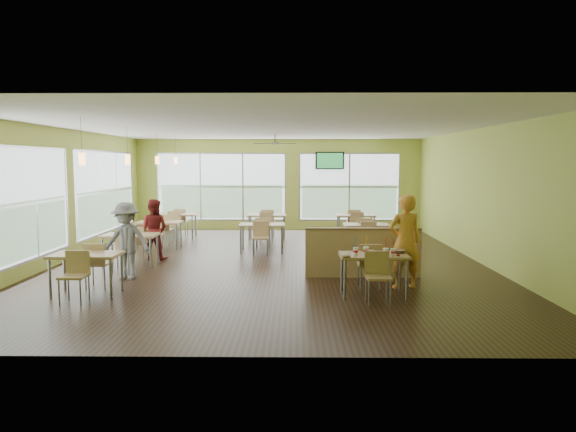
# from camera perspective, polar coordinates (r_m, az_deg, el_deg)

# --- Properties ---
(room) EXTENTS (12.00, 12.04, 3.20)m
(room) POSITION_cam_1_polar(r_m,az_deg,el_deg) (12.14, -1.98, 2.25)
(room) COLOR black
(room) RESTS_ON ground
(window_bays) EXTENTS (9.24, 10.24, 2.38)m
(window_bays) POSITION_cam_1_polar(r_m,az_deg,el_deg) (15.54, -11.24, 2.50)
(window_bays) COLOR white
(window_bays) RESTS_ON room
(main_table) EXTENTS (1.22, 1.52, 0.87)m
(main_table) POSITION_cam_1_polar(r_m,az_deg,el_deg) (9.38, 9.50, -4.92)
(main_table) COLOR tan
(main_table) RESTS_ON floor
(half_wall_divider) EXTENTS (2.40, 0.14, 1.04)m
(half_wall_divider) POSITION_cam_1_polar(r_m,az_deg,el_deg) (10.81, 8.32, -4.03)
(half_wall_divider) COLOR tan
(half_wall_divider) RESTS_ON floor
(dining_tables) EXTENTS (6.92, 8.72, 0.87)m
(dining_tables) POSITION_cam_1_polar(r_m,az_deg,el_deg) (14.02, -5.92, -1.26)
(dining_tables) COLOR tan
(dining_tables) RESTS_ON floor
(pendant_lights) EXTENTS (0.11, 7.31, 0.86)m
(pendant_lights) POSITION_cam_1_polar(r_m,az_deg,el_deg) (13.32, -15.81, 6.03)
(pendant_lights) COLOR #2D2119
(pendant_lights) RESTS_ON ceiling
(ceiling_fan) EXTENTS (1.25, 1.25, 0.29)m
(ceiling_fan) POSITION_cam_1_polar(r_m,az_deg,el_deg) (15.12, -1.45, 8.09)
(ceiling_fan) COLOR #2D2119
(ceiling_fan) RESTS_ON ceiling
(tv_backwall) EXTENTS (1.00, 0.07, 0.60)m
(tv_backwall) POSITION_cam_1_polar(r_m,az_deg,el_deg) (18.04, 4.66, 6.16)
(tv_backwall) COLOR black
(tv_backwall) RESTS_ON wall_back
(man_plaid) EXTENTS (0.74, 0.57, 1.80)m
(man_plaid) POSITION_cam_1_polar(r_m,az_deg,el_deg) (9.97, 12.84, -2.78)
(man_plaid) COLOR orange
(man_plaid) RESTS_ON floor
(patron_maroon) EXTENTS (0.81, 0.67, 1.50)m
(patron_maroon) POSITION_cam_1_polar(r_m,az_deg,el_deg) (13.02, -14.71, -1.46)
(patron_maroon) COLOR maroon
(patron_maroon) RESTS_ON floor
(patron_grey) EXTENTS (1.10, 0.74, 1.58)m
(patron_grey) POSITION_cam_1_polar(r_m,az_deg,el_deg) (11.03, -17.53, -2.63)
(patron_grey) COLOR slate
(patron_grey) RESTS_ON floor
(cup_blue) EXTENTS (0.10, 0.10, 0.35)m
(cup_blue) POSITION_cam_1_polar(r_m,az_deg,el_deg) (9.22, 7.53, -3.87)
(cup_blue) COLOR white
(cup_blue) RESTS_ON main_table
(cup_yellow) EXTENTS (0.10, 0.10, 0.37)m
(cup_yellow) POSITION_cam_1_polar(r_m,az_deg,el_deg) (9.27, 8.65, -3.81)
(cup_yellow) COLOR white
(cup_yellow) RESTS_ON main_table
(cup_red_near) EXTENTS (0.10, 0.10, 0.38)m
(cup_red_near) POSITION_cam_1_polar(r_m,az_deg,el_deg) (9.18, 10.82, -3.95)
(cup_red_near) COLOR white
(cup_red_near) RESTS_ON main_table
(cup_red_far) EXTENTS (0.09, 0.09, 0.33)m
(cup_red_far) POSITION_cam_1_polar(r_m,az_deg,el_deg) (9.26, 11.58, -3.93)
(cup_red_far) COLOR white
(cup_red_far) RESTS_ON main_table
(food_basket) EXTENTS (0.25, 0.25, 0.06)m
(food_basket) POSITION_cam_1_polar(r_m,az_deg,el_deg) (9.55, 12.23, -3.85)
(food_basket) COLOR black
(food_basket) RESTS_ON main_table
(ketchup_cup) EXTENTS (0.06, 0.06, 0.03)m
(ketchup_cup) POSITION_cam_1_polar(r_m,az_deg,el_deg) (9.26, 12.15, -4.28)
(ketchup_cup) COLOR #9A250F
(ketchup_cup) RESTS_ON main_table
(wrapper_left) EXTENTS (0.17, 0.15, 0.04)m
(wrapper_left) POSITION_cam_1_polar(r_m,az_deg,el_deg) (9.00, 6.49, -4.43)
(wrapper_left) COLOR #9C7B4B
(wrapper_left) RESTS_ON main_table
(wrapper_mid) EXTENTS (0.23, 0.21, 0.05)m
(wrapper_mid) POSITION_cam_1_polar(r_m,az_deg,el_deg) (9.56, 9.23, -3.84)
(wrapper_mid) COLOR #9C7B4B
(wrapper_mid) RESTS_ON main_table
(wrapper_right) EXTENTS (0.14, 0.12, 0.03)m
(wrapper_right) POSITION_cam_1_polar(r_m,az_deg,el_deg) (9.20, 10.69, -4.29)
(wrapper_right) COLOR #9C7B4B
(wrapper_right) RESTS_ON main_table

